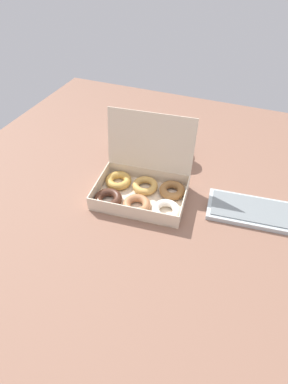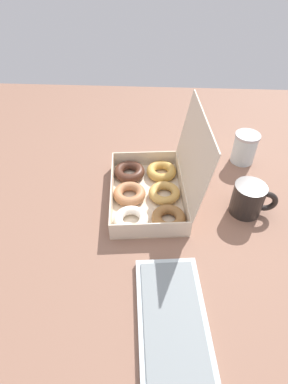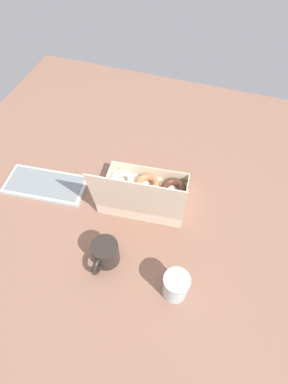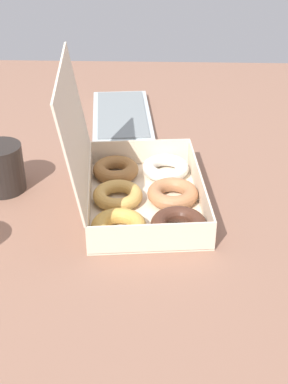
{
  "view_description": "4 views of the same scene",
  "coord_description": "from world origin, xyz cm",
  "px_view_note": "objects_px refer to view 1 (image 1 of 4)",
  "views": [
    {
      "loc": [
        27.94,
        -81.22,
        80.26
      ],
      "look_at": [
        -1.93,
        -5.31,
        5.3
      ],
      "focal_mm": 28.0,
      "sensor_mm": 36.0,
      "label": 1
    },
    {
      "loc": [
        66.64,
        -0.86,
        67.5
      ],
      "look_at": [
        -0.95,
        -4.56,
        5.03
      ],
      "focal_mm": 28.0,
      "sensor_mm": 36.0,
      "label": 2
    },
    {
      "loc": [
        -26.13,
        64.99,
        102.48
      ],
      "look_at": [
        -3.99,
        -2.76,
        4.81
      ],
      "focal_mm": 28.0,
      "sensor_mm": 36.0,
      "label": 3
    },
    {
      "loc": [
        -96.82,
        -6.82,
        58.86
      ],
      "look_at": [
        -6.08,
        -3.6,
        3.86
      ],
      "focal_mm": 50.0,
      "sensor_mm": 36.0,
      "label": 4
    }
  ],
  "objects_px": {
    "donut_box": "(141,189)",
    "coffee_mug": "(176,147)",
    "keyboard": "(255,212)",
    "glass_jar": "(125,131)"
  },
  "relations": [
    {
      "from": "keyboard",
      "to": "glass_jar",
      "type": "relative_size",
      "value": 3.15
    },
    {
      "from": "donut_box",
      "to": "coffee_mug",
      "type": "xyz_separation_m",
      "value": [
        0.05,
        0.29,
        0.02
      ]
    },
    {
      "from": "coffee_mug",
      "to": "donut_box",
      "type": "bearing_deg",
      "value": -99.63
    },
    {
      "from": "keyboard",
      "to": "glass_jar",
      "type": "xyz_separation_m",
      "value": [
        -0.64,
        0.27,
        0.05
      ]
    },
    {
      "from": "donut_box",
      "to": "keyboard",
      "type": "xyz_separation_m",
      "value": [
        0.42,
        0.06,
        -0.02
      ]
    },
    {
      "from": "coffee_mug",
      "to": "keyboard",
      "type": "bearing_deg",
      "value": -31.58
    },
    {
      "from": "donut_box",
      "to": "keyboard",
      "type": "bearing_deg",
      "value": 8.59
    },
    {
      "from": "donut_box",
      "to": "keyboard",
      "type": "height_order",
      "value": "donut_box"
    },
    {
      "from": "coffee_mug",
      "to": "glass_jar",
      "type": "distance_m",
      "value": 0.27
    },
    {
      "from": "donut_box",
      "to": "glass_jar",
      "type": "xyz_separation_m",
      "value": [
        -0.21,
        0.33,
        0.02
      ]
    }
  ]
}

